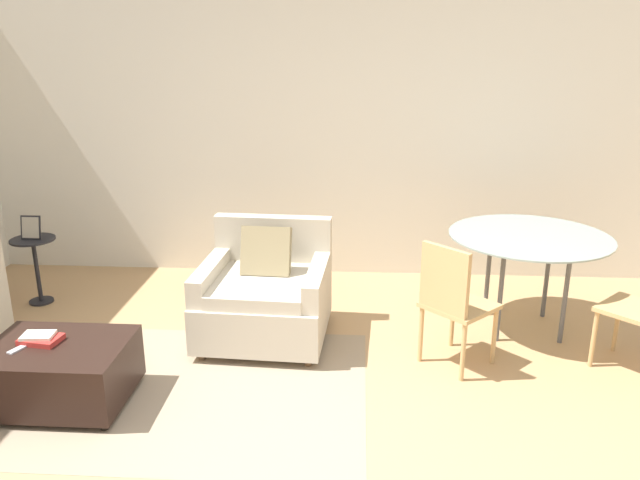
{
  "coord_description": "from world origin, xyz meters",
  "views": [
    {
      "loc": [
        0.35,
        -2.56,
        2.17
      ],
      "look_at": [
        0.07,
        1.89,
        0.75
      ],
      "focal_mm": 35.0,
      "sensor_mm": 36.0,
      "label": 1
    }
  ],
  "objects_px": {
    "side_table": "(35,259)",
    "dining_table": "(529,245)",
    "dining_chair_near_left": "(453,298)",
    "ottoman": "(60,371)",
    "picture_frame": "(31,227)",
    "tv_remote_primary": "(18,349)",
    "armchair": "(265,295)",
    "book_stack": "(40,338)"
  },
  "relations": [
    {
      "from": "tv_remote_primary",
      "to": "side_table",
      "type": "bearing_deg",
      "value": 114.1
    },
    {
      "from": "tv_remote_primary",
      "to": "dining_table",
      "type": "xyz_separation_m",
      "value": [
        3.34,
        1.34,
        0.3
      ]
    },
    {
      "from": "tv_remote_primary",
      "to": "dining_chair_near_left",
      "type": "distance_m",
      "value": 2.78
    },
    {
      "from": "tv_remote_primary",
      "to": "book_stack",
      "type": "bearing_deg",
      "value": 51.76
    },
    {
      "from": "armchair",
      "to": "book_stack",
      "type": "relative_size",
      "value": 3.77
    },
    {
      "from": "side_table",
      "to": "armchair",
      "type": "bearing_deg",
      "value": -14.17
    },
    {
      "from": "dining_chair_near_left",
      "to": "tv_remote_primary",
      "type": "bearing_deg",
      "value": -165.8
    },
    {
      "from": "side_table",
      "to": "picture_frame",
      "type": "bearing_deg",
      "value": -90.0
    },
    {
      "from": "dining_table",
      "to": "ottoman",
      "type": "bearing_deg",
      "value": -158.02
    },
    {
      "from": "armchair",
      "to": "picture_frame",
      "type": "xyz_separation_m",
      "value": [
        -2.06,
        0.52,
        0.34
      ]
    },
    {
      "from": "book_stack",
      "to": "side_table",
      "type": "xyz_separation_m",
      "value": [
        -0.8,
        1.49,
        -0.01
      ]
    },
    {
      "from": "side_table",
      "to": "tv_remote_primary",
      "type": "bearing_deg",
      "value": -65.9
    },
    {
      "from": "tv_remote_primary",
      "to": "dining_chair_near_left",
      "type": "height_order",
      "value": "dining_chair_near_left"
    },
    {
      "from": "book_stack",
      "to": "ottoman",
      "type": "bearing_deg",
      "value": -18.81
    },
    {
      "from": "book_stack",
      "to": "picture_frame",
      "type": "bearing_deg",
      "value": 118.22
    },
    {
      "from": "side_table",
      "to": "dining_table",
      "type": "distance_m",
      "value": 4.08
    },
    {
      "from": "book_stack",
      "to": "tv_remote_primary",
      "type": "distance_m",
      "value": 0.14
    },
    {
      "from": "armchair",
      "to": "dining_chair_near_left",
      "type": "height_order",
      "value": "dining_chair_near_left"
    },
    {
      "from": "picture_frame",
      "to": "dining_table",
      "type": "distance_m",
      "value": 4.06
    },
    {
      "from": "ottoman",
      "to": "picture_frame",
      "type": "height_order",
      "value": "picture_frame"
    },
    {
      "from": "ottoman",
      "to": "picture_frame",
      "type": "distance_m",
      "value": 1.84
    },
    {
      "from": "ottoman",
      "to": "tv_remote_primary",
      "type": "bearing_deg",
      "value": -161.4
    },
    {
      "from": "tv_remote_primary",
      "to": "picture_frame",
      "type": "distance_m",
      "value": 1.77
    },
    {
      "from": "tv_remote_primary",
      "to": "dining_table",
      "type": "distance_m",
      "value": 3.61
    },
    {
      "from": "book_stack",
      "to": "tv_remote_primary",
      "type": "bearing_deg",
      "value": -128.24
    },
    {
      "from": "side_table",
      "to": "picture_frame",
      "type": "xyz_separation_m",
      "value": [
        0.0,
        -0.0,
        0.28
      ]
    },
    {
      "from": "side_table",
      "to": "picture_frame",
      "type": "relative_size",
      "value": 2.93
    },
    {
      "from": "picture_frame",
      "to": "armchair",
      "type": "bearing_deg",
      "value": -14.16
    },
    {
      "from": "ottoman",
      "to": "picture_frame",
      "type": "bearing_deg",
      "value": 120.92
    },
    {
      "from": "dining_table",
      "to": "dining_chair_near_left",
      "type": "height_order",
      "value": "dining_chair_near_left"
    },
    {
      "from": "armchair",
      "to": "dining_chair_near_left",
      "type": "distance_m",
      "value": 1.41
    },
    {
      "from": "side_table",
      "to": "dining_chair_near_left",
      "type": "height_order",
      "value": "dining_chair_near_left"
    },
    {
      "from": "picture_frame",
      "to": "side_table",
      "type": "bearing_deg",
      "value": 90.0
    },
    {
      "from": "book_stack",
      "to": "dining_chair_near_left",
      "type": "bearing_deg",
      "value": 12.41
    },
    {
      "from": "tv_remote_primary",
      "to": "side_table",
      "type": "distance_m",
      "value": 1.75
    },
    {
      "from": "tv_remote_primary",
      "to": "dining_table",
      "type": "relative_size",
      "value": 0.12
    },
    {
      "from": "ottoman",
      "to": "book_stack",
      "type": "height_order",
      "value": "book_stack"
    },
    {
      "from": "ottoman",
      "to": "dining_chair_near_left",
      "type": "height_order",
      "value": "dining_chair_near_left"
    },
    {
      "from": "picture_frame",
      "to": "dining_chair_near_left",
      "type": "relative_size",
      "value": 0.22
    },
    {
      "from": "ottoman",
      "to": "dining_table",
      "type": "xyz_separation_m",
      "value": [
        3.14,
        1.27,
        0.48
      ]
    },
    {
      "from": "armchair",
      "to": "dining_chair_near_left",
      "type": "relative_size",
      "value": 1.08
    },
    {
      "from": "picture_frame",
      "to": "dining_table",
      "type": "height_order",
      "value": "picture_frame"
    }
  ]
}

